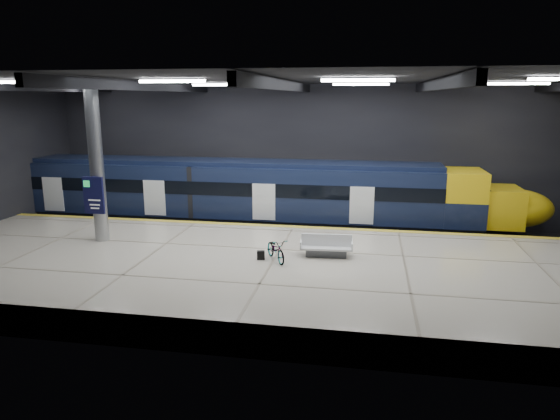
# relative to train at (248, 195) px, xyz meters

# --- Properties ---
(ground) EXTENTS (30.00, 30.00, 0.00)m
(ground) POSITION_rel_train_xyz_m (2.95, -5.50, -2.06)
(ground) COLOR black
(ground) RESTS_ON ground
(room_shell) EXTENTS (30.10, 16.10, 8.05)m
(room_shell) POSITION_rel_train_xyz_m (2.95, -5.49, 3.66)
(room_shell) COLOR black
(room_shell) RESTS_ON ground
(platform) EXTENTS (30.00, 11.00, 1.10)m
(platform) POSITION_rel_train_xyz_m (2.95, -8.00, -1.51)
(platform) COLOR beige
(platform) RESTS_ON ground
(safety_strip) EXTENTS (30.00, 0.40, 0.01)m
(safety_strip) POSITION_rel_train_xyz_m (2.95, -2.75, -0.95)
(safety_strip) COLOR gold
(safety_strip) RESTS_ON platform
(rails) EXTENTS (30.00, 1.52, 0.16)m
(rails) POSITION_rel_train_xyz_m (2.95, 0.00, -1.98)
(rails) COLOR gray
(rails) RESTS_ON ground
(train) EXTENTS (29.40, 2.84, 3.79)m
(train) POSITION_rel_train_xyz_m (0.00, 0.00, 0.00)
(train) COLOR black
(train) RESTS_ON ground
(bench) EXTENTS (2.11, 0.98, 0.91)m
(bench) POSITION_rel_train_xyz_m (4.93, -7.08, -0.64)
(bench) COLOR #595B60
(bench) RESTS_ON platform
(bicycle) EXTENTS (1.40, 1.77, 0.90)m
(bicycle) POSITION_rel_train_xyz_m (3.05, -7.95, -0.51)
(bicycle) COLOR #99999E
(bicycle) RESTS_ON platform
(pannier_bag) EXTENTS (0.33, 0.24, 0.35)m
(pannier_bag) POSITION_rel_train_xyz_m (2.45, -7.95, -0.78)
(pannier_bag) COLOR black
(pannier_bag) RESTS_ON platform
(info_column) EXTENTS (0.90, 0.78, 6.90)m
(info_column) POSITION_rel_train_xyz_m (-5.05, -6.52, 2.40)
(info_column) COLOR #9EA0A5
(info_column) RESTS_ON platform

